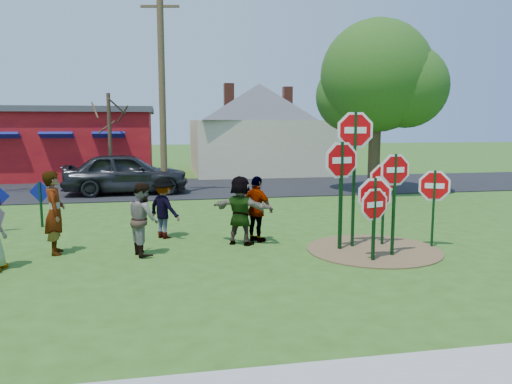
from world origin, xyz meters
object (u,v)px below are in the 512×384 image
stop_sign_b (355,144)px  stop_sign_d (384,185)px  suv (126,173)px  person_b (55,213)px  utility_pole (162,84)px  leafy_tree (379,82)px  stop_sign_a (374,201)px  stop_sign_c (395,181)px

stop_sign_b → stop_sign_d: size_ratio=1.60×
stop_sign_b → suv: stop_sign_b is taller
person_b → utility_pole: bearing=-24.5°
person_b → leafy_tree: leafy_tree is taller
utility_pole → leafy_tree: (9.06, -1.01, 0.15)m
stop_sign_d → suv: bearing=130.4°
stop_sign_b → leafy_tree: 10.23m
stop_sign_a → person_b: stop_sign_a is taller
stop_sign_b → leafy_tree: leafy_tree is taller
suv → utility_pole: (1.59, -0.64, 3.69)m
suv → leafy_tree: 11.44m
utility_pole → leafy_tree: size_ratio=1.19×
stop_sign_b → utility_pole: (-4.45, 9.86, 2.07)m
person_b → leafy_tree: bearing=-63.8°
stop_sign_b → utility_pole: utility_pole is taller
suv → utility_pole: utility_pole is taller
stop_sign_c → utility_pole: bearing=111.3°
stop_sign_b → stop_sign_c: 1.38m
person_b → leafy_tree: 14.70m
stop_sign_c → leafy_tree: (4.03, 9.82, 3.01)m
stop_sign_c → person_b: (-7.63, 1.71, -0.77)m
stop_sign_b → utility_pole: 11.02m
suv → leafy_tree: bearing=-100.3°
suv → leafy_tree: (10.65, -1.65, 3.83)m
leafy_tree → suv: bearing=171.2°
stop_sign_a → stop_sign_b: size_ratio=0.57×
stop_sign_b → person_b: bearing=-178.5°
stop_sign_a → utility_pole: (-4.50, 10.96, 3.29)m
leafy_tree → stop_sign_c: bearing=-112.3°
stop_sign_c → leafy_tree: size_ratio=0.34×
stop_sign_a → person_b: 7.34m
stop_sign_a → utility_pole: bearing=118.2°
suv → leafy_tree: size_ratio=0.70×
stop_sign_b → person_b: size_ratio=1.78×
utility_pole → stop_sign_d: bearing=-61.8°
person_b → suv: bearing=-14.5°
stop_sign_c → person_b: stop_sign_c is taller
leafy_tree → person_b: bearing=-145.2°
stop_sign_c → person_b: size_ratio=1.28×
person_b → suv: (1.02, 9.76, -0.05)m
stop_sign_a → stop_sign_c: stop_sign_c is taller
stop_sign_a → stop_sign_b: 1.64m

